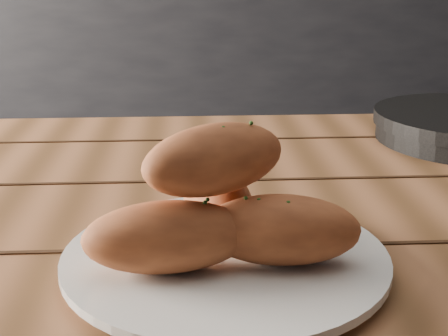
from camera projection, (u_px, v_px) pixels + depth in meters
The scene contains 4 objects.
counter at pixel (192, 96), 2.84m from camera, with size 2.80×0.60×0.90m, color black.
table at pixel (368, 281), 0.74m from camera, with size 1.51×0.93×0.75m.
plate at pixel (225, 260), 0.56m from camera, with size 0.29×0.29×0.02m.
bread_rolls at pixel (220, 206), 0.54m from camera, with size 0.24×0.19×0.12m.
Camera 1 is at (-0.02, -1.11, 1.01)m, focal length 50.00 mm.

